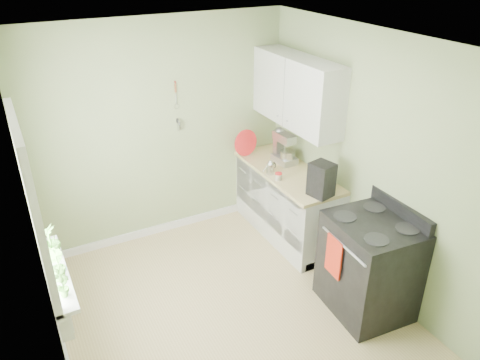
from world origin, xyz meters
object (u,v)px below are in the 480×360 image
stand_mixer (284,148)px  kettle (270,167)px  coffee_maker (321,180)px  stove (369,265)px

stand_mixer → kettle: stand_mixer is taller
kettle → coffee_maker: 0.74m
stand_mixer → coffee_maker: bearing=-97.0°
stand_mixer → kettle: 0.40m
stand_mixer → coffee_maker: size_ratio=1.11×
stove → coffee_maker: coffee_maker is taller
stand_mixer → stove: bearing=-93.2°
stove → coffee_maker: size_ratio=3.02×
coffee_maker → kettle: bearing=106.7°
stand_mixer → kettle: size_ratio=2.51×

